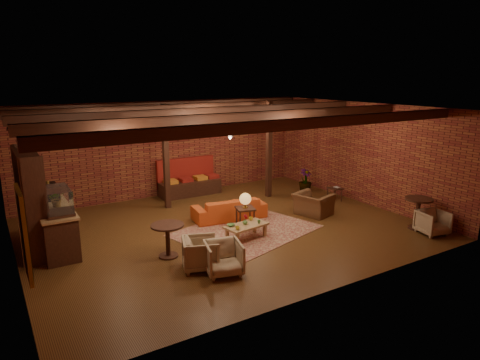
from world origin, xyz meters
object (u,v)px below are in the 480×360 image
armchair_a (201,252)px  armchair_b (224,256)px  coffee_table (246,226)px  armchair_far (433,221)px  sofa (229,208)px  armchair_right (313,201)px  round_table_right (418,208)px  side_table_book (335,189)px  side_table_lamp (245,202)px  plant_tall (306,158)px  round_table_left (168,235)px

armchair_a → armchair_b: size_ratio=1.00×
coffee_table → armchair_far: bearing=-27.2°
sofa → armchair_a: armchair_a is taller
sofa → armchair_right: armchair_right is taller
coffee_table → round_table_right: 4.68m
side_table_book → armchair_far: 3.54m
side_table_lamp → armchair_right: 2.35m
coffee_table → side_table_book: coffee_table is taller
coffee_table → round_table_right: bearing=-22.1°
plant_tall → armchair_b: bearing=-143.7°
sofa → plant_tall: size_ratio=0.86×
round_table_left → armchair_right: size_ratio=0.77×
armchair_far → round_table_right: bearing=101.9°
armchair_right → armchair_a: bearing=92.7°
round_table_right → sofa: bearing=139.4°
sofa → round_table_right: (3.90, -3.34, 0.26)m
side_table_book → armchair_right: bearing=-155.0°
round_table_left → round_table_right: (6.41, -1.76, 0.04)m
round_table_left → armchair_a: bearing=-68.3°
side_table_lamp → coffee_table: bearing=-121.1°
round_table_left → round_table_right: size_ratio=0.91×
armchair_a → armchair_right: (4.43, 1.52, 0.06)m
plant_tall → side_table_book: bearing=-87.3°
round_table_left → side_table_book: bearing=11.7°
armchair_b → armchair_far: (5.74, -0.83, -0.03)m
side_table_lamp → armchair_far: (3.94, -2.87, -0.41)m
sofa → armchair_right: (2.29, -0.98, 0.13)m
armchair_a → side_table_book: size_ratio=1.62×
armchair_a → armchair_right: 4.68m
armchair_right → armchair_far: 3.25m
armchair_far → plant_tall: plant_tall is taller
sofa → armchair_a: bearing=57.0°
coffee_table → armchair_far: size_ratio=1.71×
armchair_right → side_table_lamp: bearing=72.5°
round_table_left → armchair_a: size_ratio=1.03×
sofa → armchair_right: size_ratio=2.08×
round_table_left → armchair_b: 1.55m
sofa → armchair_a: (-2.14, -2.50, 0.07)m
armchair_b → coffee_table: bearing=59.4°
armchair_a → plant_tall: bearing=-38.4°
armchair_right → armchair_far: bearing=-166.5°
armchair_a → armchair_b: (0.30, -0.47, 0.00)m
side_table_book → plant_tall: (-0.07, 1.42, 0.80)m
coffee_table → round_table_left: 2.09m
side_table_book → plant_tall: 1.63m
sofa → round_table_right: 5.14m
armchair_a → plant_tall: plant_tall is taller
coffee_table → round_table_right: size_ratio=1.38×
coffee_table → round_table_left: size_ratio=1.52×
armchair_b → armchair_right: 4.58m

